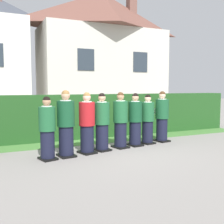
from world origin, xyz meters
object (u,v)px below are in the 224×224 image
Objects in this scene: student_front_row_4 at (120,121)px; student_front_row_5 at (135,121)px; student_front_row_7 at (162,118)px; student_front_row_3 at (102,123)px; student_front_row_0 at (47,130)px; student_front_row_6 at (148,120)px; student_front_row_1 at (66,125)px; student_in_red_blazer at (87,124)px.

student_front_row_4 is 1.02× the size of student_front_row_5.
student_front_row_7 reaches higher than student_front_row_4.
student_front_row_3 is 0.98× the size of student_front_row_7.
student_front_row_0 is at bearing -169.49° from student_front_row_7.
student_front_row_5 is at bearing -169.73° from student_front_row_7.
student_front_row_4 is 1.05× the size of student_front_row_6.
student_front_row_3 is at bearing -170.34° from student_front_row_6.
student_front_row_0 is 0.91× the size of student_front_row_1.
student_front_row_3 is (1.56, 0.33, 0.03)m from student_front_row_0.
student_front_row_4 is at bearing -171.94° from student_front_row_5.
student_front_row_3 is at bearing -171.47° from student_front_row_5.
student_front_row_6 is (2.12, 0.40, -0.04)m from student_in_red_blazer.
student_in_red_blazer is 1.00× the size of student_front_row_4.
student_front_row_7 is (2.71, 0.49, 0.00)m from student_in_red_blazer.
student_front_row_1 is 3.35m from student_front_row_7.
student_front_row_5 reaches higher than student_front_row_6.
student_front_row_1 reaches higher than student_front_row_4.
student_front_row_3 is at bearing -171.07° from student_front_row_4.
student_front_row_1 is 1.71m from student_front_row_4.
student_front_row_1 reaches higher than student_front_row_5.
student_front_row_1 is 1.04× the size of student_front_row_7.
student_front_row_5 is at bearing 8.06° from student_front_row_4.
student_front_row_0 is at bearing -168.79° from student_front_row_4.
student_front_row_6 is (0.50, 0.11, -0.02)m from student_front_row_5.
student_front_row_7 is at bearing 10.51° from student_front_row_0.
student_front_row_3 is 0.62m from student_front_row_4.
student_in_red_blazer is 1.64m from student_front_row_5.
student_front_row_7 reaches higher than student_front_row_6.
student_front_row_1 is 1.04× the size of student_in_red_blazer.
student_front_row_7 is (3.79, 0.70, 0.04)m from student_front_row_0.
student_front_row_0 is at bearing -169.08° from student_in_red_blazer.
student_in_red_blazer is 1.00× the size of student_front_row_7.
student_front_row_6 is at bearing 10.62° from student_front_row_1.
student_front_row_4 is 1.04m from student_front_row_6.
student_in_red_blazer is 0.50m from student_front_row_3.
student_front_row_0 is 0.94× the size of student_front_row_7.
student_front_row_0 is 0.50m from student_front_row_1.
student_in_red_blazer reaches higher than student_front_row_0.
student_front_row_6 is at bearing 9.66° from student_front_row_3.
student_front_row_0 is 0.96× the size of student_front_row_3.
student_front_row_3 is (1.07, 0.23, -0.04)m from student_front_row_1.
student_front_row_0 is 2.74m from student_front_row_5.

